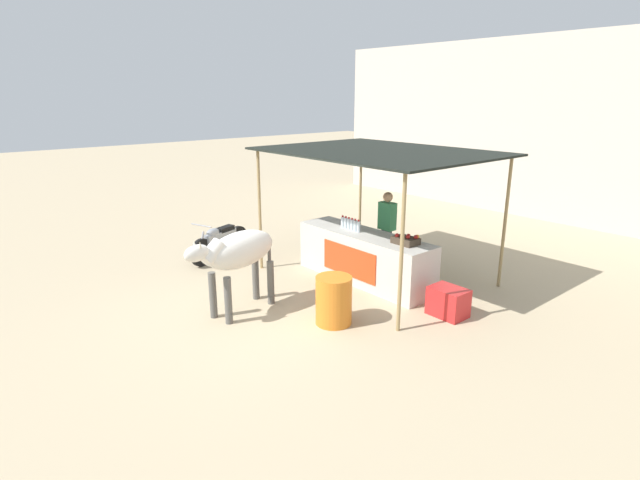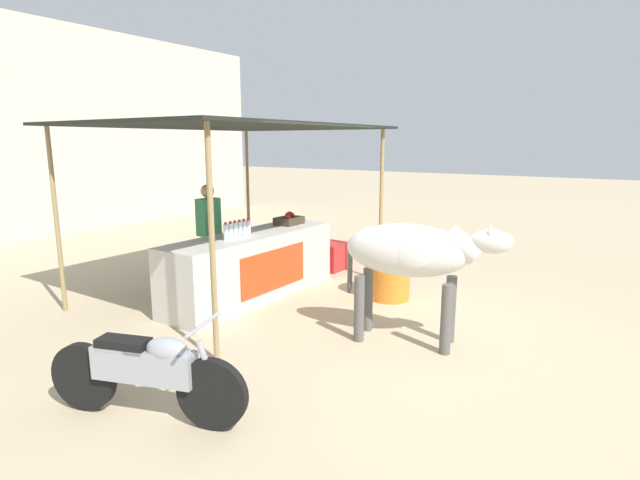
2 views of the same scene
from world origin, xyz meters
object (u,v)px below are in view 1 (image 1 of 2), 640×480
object	(u,v)px
water_barrel	(334,300)
motorcycle_parked	(220,240)
stall_counter	(364,257)
cow	(238,253)
fruit_crate	(406,240)
vendor_behind_counter	(387,231)
cooler_box	(448,302)

from	to	relation	value
water_barrel	motorcycle_parked	xyz separation A→B (m)	(-4.06, 0.24, 0.04)
water_barrel	stall_counter	bearing A→B (deg)	121.27
cow	motorcycle_parked	bearing A→B (deg)	157.07
fruit_crate	vendor_behind_counter	world-z (taller)	vendor_behind_counter
motorcycle_parked	cooler_box	bearing A→B (deg)	15.30
cooler_box	cow	xyz separation A→B (m)	(-2.35, -2.53, 0.79)
stall_counter	motorcycle_parked	distance (m)	3.36
stall_counter	cow	bearing A→B (deg)	-96.49
stall_counter	cooler_box	xyz separation A→B (m)	(2.05, -0.10, -0.24)
stall_counter	water_barrel	bearing A→B (deg)	-58.73
vendor_behind_counter	water_barrel	size ratio (longest dim) A/B	2.10
vendor_behind_counter	cooler_box	xyz separation A→B (m)	(2.17, -0.85, -0.61)
fruit_crate	motorcycle_parked	size ratio (longest dim) A/B	0.25
cow	motorcycle_parked	xyz separation A→B (m)	(-2.71, 1.15, -0.61)
vendor_behind_counter	stall_counter	bearing A→B (deg)	-81.22
cooler_box	fruit_crate	bearing A→B (deg)	171.91
fruit_crate	cooler_box	world-z (taller)	fruit_crate
fruit_crate	water_barrel	bearing A→B (deg)	-87.66
fruit_crate	cooler_box	bearing A→B (deg)	-8.09
cooler_box	vendor_behind_counter	bearing A→B (deg)	158.62
water_barrel	cooler_box	bearing A→B (deg)	58.32
cow	motorcycle_parked	size ratio (longest dim) A/B	1.07
motorcycle_parked	water_barrel	bearing A→B (deg)	-3.44
water_barrel	motorcycle_parked	bearing A→B (deg)	176.56
vendor_behind_counter	motorcycle_parked	distance (m)	3.68
stall_counter	fruit_crate	distance (m)	1.12
cooler_box	motorcycle_parked	xyz separation A→B (m)	(-5.06, -1.39, 0.19)
water_barrel	motorcycle_parked	world-z (taller)	motorcycle_parked
stall_counter	cooler_box	size ratio (longest dim) A/B	5.00
vendor_behind_counter	cow	size ratio (longest dim) A/B	0.89
water_barrel	motorcycle_parked	size ratio (longest dim) A/B	0.45
vendor_behind_counter	cow	xyz separation A→B (m)	(-0.18, -3.38, 0.18)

